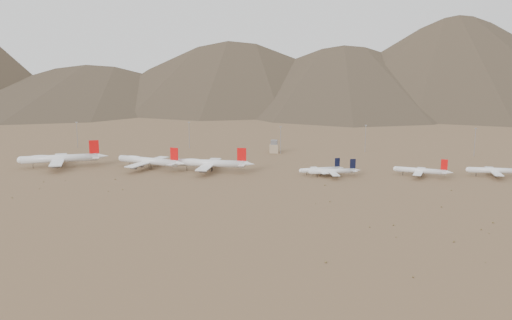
# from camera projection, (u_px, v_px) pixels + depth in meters

# --- Properties ---
(ground) EXTENTS (3000.00, 3000.00, 0.00)m
(ground) POSITION_uv_depth(u_px,v_px,m) (221.00, 181.00, 419.12)
(ground) COLOR olive
(ground) RESTS_ON ground
(mountain_ridge) EXTENTS (4400.00, 1000.00, 300.00)m
(mountain_ridge) POSITION_uv_depth(u_px,v_px,m) (287.00, 25.00, 1269.29)
(mountain_ridge) COLOR brown
(mountain_ridge) RESTS_ON ground
(widebody_west) EXTENTS (68.64, 54.81, 21.33)m
(widebody_west) POSITION_uv_depth(u_px,v_px,m) (60.00, 158.00, 466.28)
(widebody_west) COLOR white
(widebody_west) RESTS_ON ground
(widebody_centre) EXTENTS (61.89, 49.31, 19.14)m
(widebody_centre) POSITION_uv_depth(u_px,v_px,m) (149.00, 161.00, 459.80)
(widebody_centre) COLOR white
(widebody_centre) RESTS_ON ground
(widebody_east) EXTENTS (66.11, 50.89, 19.63)m
(widebody_east) POSITION_uv_depth(u_px,v_px,m) (211.00, 163.00, 449.63)
(widebody_east) COLOR white
(widebody_east) RESTS_ON ground
(narrowbody_a) EXTENTS (35.38, 26.56, 12.33)m
(narrowbody_a) POSITION_uv_depth(u_px,v_px,m) (321.00, 169.00, 439.18)
(narrowbody_a) COLOR white
(narrowbody_a) RESTS_ON ground
(narrowbody_b) EXTENTS (40.09, 29.48, 13.44)m
(narrowbody_b) POSITION_uv_depth(u_px,v_px,m) (334.00, 171.00, 431.54)
(narrowbody_b) COLOR white
(narrowbody_b) RESTS_ON ground
(narrowbody_c) EXTENTS (43.13, 31.95, 14.62)m
(narrowbody_c) POSITION_uv_depth(u_px,v_px,m) (422.00, 171.00, 431.08)
(narrowbody_c) COLOR white
(narrowbody_c) RESTS_ON ground
(narrowbody_d) EXTENTS (46.76, 33.55, 15.42)m
(narrowbody_d) POSITION_uv_depth(u_px,v_px,m) (497.00, 171.00, 430.53)
(narrowbody_d) COLOR white
(narrowbody_d) RESTS_ON ground
(control_tower) EXTENTS (8.00, 8.00, 12.00)m
(control_tower) POSITION_uv_depth(u_px,v_px,m) (274.00, 147.00, 532.15)
(control_tower) COLOR tan
(control_tower) RESTS_ON ground
(mast_far_west) EXTENTS (2.00, 0.60, 25.70)m
(mast_far_west) POSITION_uv_depth(u_px,v_px,m) (77.00, 134.00, 556.73)
(mast_far_west) COLOR gray
(mast_far_west) RESTS_ON ground
(mast_west) EXTENTS (2.00, 0.60, 25.70)m
(mast_west) POSITION_uv_depth(u_px,v_px,m) (189.00, 134.00, 557.29)
(mast_west) COLOR gray
(mast_west) RESTS_ON ground
(mast_centre) EXTENTS (2.00, 0.60, 25.70)m
(mast_centre) POSITION_uv_depth(u_px,v_px,m) (281.00, 139.00, 525.03)
(mast_centre) COLOR gray
(mast_centre) RESTS_ON ground
(mast_east) EXTENTS (2.00, 0.60, 25.70)m
(mast_east) POSITION_uv_depth(u_px,v_px,m) (365.00, 137.00, 534.27)
(mast_east) COLOR gray
(mast_east) RESTS_ON ground
(mast_far_east) EXTENTS (2.00, 0.60, 25.70)m
(mast_far_east) POSITION_uv_depth(u_px,v_px,m) (475.00, 141.00, 513.76)
(mast_far_east) COLOR gray
(mast_far_east) RESTS_ON ground
(desert_scrub) EXTENTS (423.15, 167.13, 0.91)m
(desert_scrub) POSITION_uv_depth(u_px,v_px,m) (234.00, 217.00, 327.52)
(desert_scrub) COLOR brown
(desert_scrub) RESTS_ON ground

